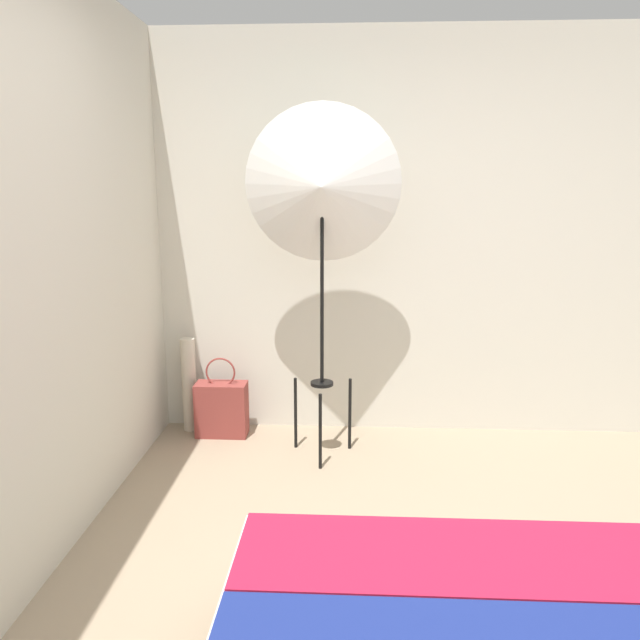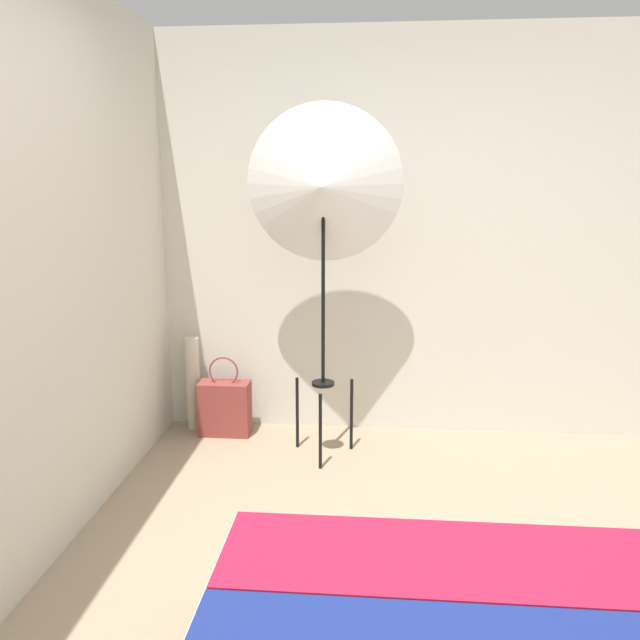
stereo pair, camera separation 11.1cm
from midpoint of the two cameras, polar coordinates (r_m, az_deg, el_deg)
wall_back at (r=4.11m, az=5.84°, el=7.48°), size 8.00×0.05×2.60m
wall_side_left at (r=3.19m, az=-22.26°, el=5.33°), size 0.05×8.00×2.60m
photo_umbrella at (r=3.61m, az=-0.71°, el=12.09°), size 0.92×0.36×2.10m
tote_bag at (r=4.23m, az=-9.73°, el=-7.98°), size 0.34×0.17×0.54m
paper_roll at (r=4.33m, az=-12.60°, el=-5.80°), size 0.10×0.10×0.64m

